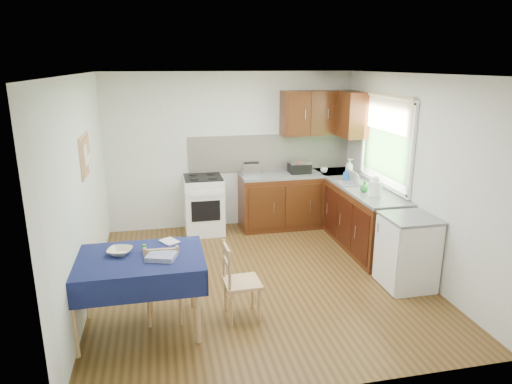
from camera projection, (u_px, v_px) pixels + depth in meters
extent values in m
plane|color=#482F13|center=(259.00, 278.00, 5.75)|extent=(4.20, 4.20, 0.00)
cube|color=white|center=(259.00, 74.00, 5.07)|extent=(4.00, 4.20, 0.02)
cube|color=silver|center=(231.00, 151.00, 7.39)|extent=(4.00, 0.02, 2.50)
cube|color=silver|center=(319.00, 251.00, 3.43)|extent=(4.00, 0.02, 2.50)
cube|color=silver|center=(82.00, 192.00, 5.01)|extent=(0.02, 4.20, 2.50)
cube|color=silver|center=(412.00, 174.00, 5.81)|extent=(0.02, 4.20, 2.50)
cube|color=#381309|center=(298.00, 200.00, 7.54)|extent=(1.90, 0.60, 0.86)
cube|color=#381309|center=(364.00, 220.00, 6.59)|extent=(0.60, 1.70, 0.86)
cube|color=slate|center=(298.00, 174.00, 7.42)|extent=(1.90, 0.60, 0.04)
cube|color=slate|center=(366.00, 190.00, 6.47)|extent=(0.60, 1.70, 0.04)
cube|color=slate|center=(336.00, 172.00, 7.55)|extent=(0.60, 0.60, 0.04)
cube|color=beige|center=(270.00, 152.00, 7.52)|extent=(2.70, 0.02, 0.60)
cube|color=#381309|center=(318.00, 113.00, 7.34)|extent=(1.20, 0.35, 0.70)
cube|color=#381309|center=(354.00, 115.00, 7.03)|extent=(0.35, 0.50, 0.70)
cube|color=white|center=(204.00, 205.00, 7.22)|extent=(0.60, 0.60, 0.90)
cube|color=black|center=(203.00, 177.00, 7.10)|extent=(0.58, 0.58, 0.02)
cube|color=black|center=(206.00, 211.00, 6.94)|extent=(0.44, 0.01, 0.32)
cube|color=#2C5322|center=(386.00, 146.00, 6.40)|extent=(0.01, 1.40, 0.85)
cube|color=white|center=(389.00, 99.00, 6.22)|extent=(0.04, 1.48, 0.06)
cube|color=white|center=(382.00, 184.00, 6.55)|extent=(0.04, 1.48, 0.06)
cube|color=beige|center=(387.00, 115.00, 6.28)|extent=(0.02, 1.36, 0.44)
cube|color=white|center=(407.00, 253.00, 5.46)|extent=(0.55, 0.58, 0.85)
cube|color=slate|center=(411.00, 218.00, 5.34)|extent=(0.58, 0.60, 0.03)
cube|color=tan|center=(85.00, 156.00, 5.20)|extent=(0.02, 0.62, 0.47)
cube|color=#AC6E48|center=(86.00, 156.00, 5.20)|extent=(0.01, 0.56, 0.41)
cube|color=white|center=(86.00, 155.00, 5.13)|extent=(0.00, 0.18, 0.24)
cube|color=white|center=(89.00, 162.00, 5.35)|extent=(0.00, 0.15, 0.20)
cube|color=#101840|center=(136.00, 258.00, 4.44)|extent=(1.28, 0.85, 0.03)
cube|color=#101840|center=(135.00, 290.00, 4.06)|extent=(1.32, 0.02, 0.26)
cube|color=#101840|center=(138.00, 252.00, 4.88)|extent=(1.32, 0.02, 0.26)
cube|color=#101840|center=(66.00, 275.00, 4.34)|extent=(0.02, 0.89, 0.26)
cube|color=#101840|center=(203.00, 263.00, 4.60)|extent=(0.02, 0.89, 0.26)
cylinder|color=tan|center=(73.00, 320.00, 4.11)|extent=(0.05, 0.05, 0.77)
cylinder|color=tan|center=(198.00, 307.00, 4.34)|extent=(0.05, 0.05, 0.77)
cylinder|color=tan|center=(85.00, 285.00, 4.76)|extent=(0.05, 0.05, 0.77)
cylinder|color=tan|center=(192.00, 275.00, 4.99)|extent=(0.05, 0.05, 0.77)
cube|color=tan|center=(164.00, 282.00, 4.76)|extent=(0.41, 0.41, 0.04)
cube|color=tan|center=(162.00, 260.00, 4.51)|extent=(0.35, 0.04, 0.28)
cylinder|color=tan|center=(180.00, 292.00, 4.99)|extent=(0.03, 0.03, 0.42)
cylinder|color=tan|center=(151.00, 294.00, 4.94)|extent=(0.03, 0.03, 0.42)
cylinder|color=tan|center=(180.00, 306.00, 4.69)|extent=(0.03, 0.03, 0.42)
cylinder|color=tan|center=(149.00, 309.00, 4.64)|extent=(0.03, 0.03, 0.42)
cube|color=tan|center=(242.00, 283.00, 4.78)|extent=(0.39, 0.39, 0.04)
cube|color=tan|center=(227.00, 257.00, 4.66)|extent=(0.04, 0.34, 0.27)
cylinder|color=tan|center=(260.00, 305.00, 4.73)|extent=(0.03, 0.03, 0.40)
cylinder|color=tan|center=(253.00, 291.00, 5.01)|extent=(0.03, 0.03, 0.40)
cylinder|color=tan|center=(231.00, 309.00, 4.66)|extent=(0.03, 0.03, 0.40)
cylinder|color=tan|center=(226.00, 295.00, 4.94)|extent=(0.03, 0.03, 0.40)
cube|color=silver|center=(251.00, 169.00, 7.23)|extent=(0.28, 0.17, 0.20)
cube|color=black|center=(251.00, 162.00, 7.20)|extent=(0.24, 0.02, 0.02)
cube|color=black|center=(299.00, 168.00, 7.40)|extent=(0.33, 0.29, 0.15)
cube|color=silver|center=(300.00, 162.00, 7.37)|extent=(0.33, 0.29, 0.03)
cylinder|color=red|center=(299.00, 168.00, 7.29)|extent=(0.05, 0.05, 0.21)
cube|color=gold|center=(298.00, 168.00, 7.46)|extent=(0.12, 0.10, 0.14)
cube|color=gray|center=(353.00, 183.00, 6.73)|extent=(0.43, 0.33, 0.02)
cylinder|color=white|center=(353.00, 177.00, 6.71)|extent=(0.05, 0.21, 0.20)
cylinder|color=white|center=(375.00, 188.00, 6.12)|extent=(0.16, 0.16, 0.20)
sphere|color=white|center=(376.00, 180.00, 6.08)|extent=(0.10, 0.10, 0.10)
imported|color=silver|center=(324.00, 170.00, 7.41)|extent=(0.15, 0.15, 0.09)
imported|color=white|center=(349.00, 169.00, 6.96)|extent=(0.17, 0.17, 0.32)
imported|color=blue|center=(347.00, 174.00, 6.89)|extent=(0.13, 0.13, 0.20)
imported|color=#268B33|center=(364.00, 187.00, 6.30)|extent=(0.15, 0.15, 0.15)
imported|color=beige|center=(120.00, 251.00, 4.50)|extent=(0.29, 0.29, 0.06)
imported|color=white|center=(164.00, 243.00, 4.75)|extent=(0.23, 0.25, 0.02)
cylinder|color=green|center=(144.00, 248.00, 4.54)|extent=(0.04, 0.04, 0.08)
cube|color=navy|center=(161.00, 256.00, 4.39)|extent=(0.32, 0.29, 0.05)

